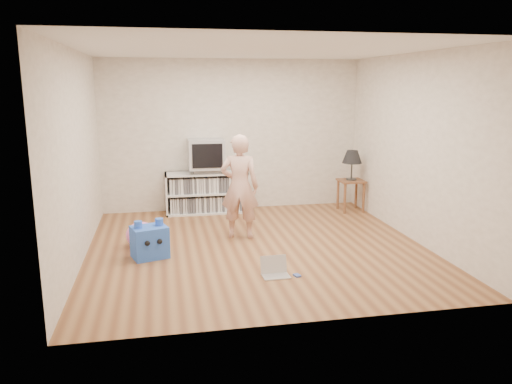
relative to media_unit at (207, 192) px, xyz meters
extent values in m
plane|color=brown|center=(0.49, -2.04, -0.35)|extent=(4.50, 4.50, 0.00)
cube|color=beige|center=(0.49, 0.21, 0.95)|extent=(4.50, 0.02, 2.60)
cube|color=beige|center=(0.49, -4.29, 0.95)|extent=(4.50, 0.02, 2.60)
cube|color=beige|center=(-1.76, -2.04, 0.95)|extent=(0.02, 4.50, 2.60)
cube|color=beige|center=(2.74, -2.04, 0.95)|extent=(0.02, 4.50, 2.60)
cube|color=white|center=(0.49, -2.04, 2.25)|extent=(4.50, 4.50, 0.01)
cube|color=white|center=(0.00, 0.19, 0.00)|extent=(1.40, 0.03, 0.70)
cube|color=white|center=(-0.69, -0.02, 0.00)|extent=(0.03, 0.45, 0.70)
cube|color=white|center=(0.68, -0.02, 0.00)|extent=(0.03, 0.45, 0.70)
cube|color=white|center=(0.00, -0.02, -0.33)|extent=(1.40, 0.45, 0.03)
cube|color=white|center=(0.00, -0.02, 0.00)|extent=(1.34, 0.45, 0.03)
cube|color=white|center=(0.00, -0.02, 0.33)|extent=(1.40, 0.45, 0.03)
cube|color=silver|center=(0.00, -0.02, 0.00)|extent=(1.26, 0.36, 0.64)
cube|color=gray|center=(0.00, -0.02, 0.39)|extent=(0.45, 0.35, 0.07)
cube|color=#A8A8AD|center=(0.00, -0.02, 0.67)|extent=(0.60, 0.52, 0.50)
cube|color=black|center=(0.00, -0.28, 0.67)|extent=(0.50, 0.01, 0.40)
cylinder|color=brown|center=(2.30, -0.56, -0.09)|extent=(0.04, 0.04, 0.52)
cylinder|color=brown|center=(2.64, -0.56, -0.09)|extent=(0.04, 0.04, 0.52)
cylinder|color=brown|center=(2.30, -0.22, -0.09)|extent=(0.04, 0.04, 0.52)
cylinder|color=brown|center=(2.64, -0.22, -0.09)|extent=(0.04, 0.04, 0.52)
cube|color=brown|center=(2.47, -0.39, 0.19)|extent=(0.42, 0.42, 0.03)
cylinder|color=#333333|center=(2.47, -0.39, 0.21)|extent=(0.18, 0.18, 0.02)
cylinder|color=#333333|center=(2.47, -0.39, 0.39)|extent=(0.02, 0.02, 0.32)
imported|color=#E3AD9B|center=(0.33, -1.56, 0.40)|extent=(0.62, 0.50, 1.50)
cube|color=silver|center=(0.49, -3.13, -0.34)|extent=(0.32, 0.23, 0.01)
cube|color=silver|center=(0.49, -3.02, -0.24)|extent=(0.31, 0.08, 0.20)
cube|color=black|center=(0.49, -3.02, -0.24)|extent=(0.28, 0.06, 0.17)
cube|color=#445EB6|center=(0.74, -3.17, -0.34)|extent=(0.09, 0.10, 0.02)
cube|color=blue|center=(-0.94, -2.18, -0.15)|extent=(0.51, 0.45, 0.41)
cylinder|color=blue|center=(-1.07, -2.22, 0.10)|extent=(0.10, 0.10, 0.09)
cylinder|color=blue|center=(-0.81, -2.14, 0.10)|extent=(0.10, 0.10, 0.09)
sphere|color=black|center=(-0.96, -2.37, -0.10)|extent=(0.07, 0.07, 0.07)
sphere|color=black|center=(-0.81, -2.32, -0.10)|extent=(0.07, 0.07, 0.07)
ellipsoid|color=#FF78D6|center=(-1.06, -1.74, -0.18)|extent=(0.41, 0.41, 0.35)
camera|label=1|loc=(-0.76, -8.40, 1.82)|focal=35.00mm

